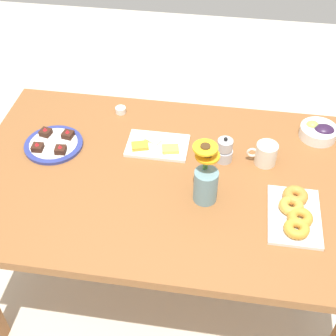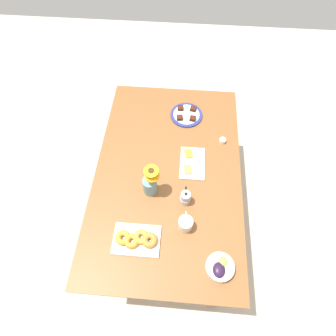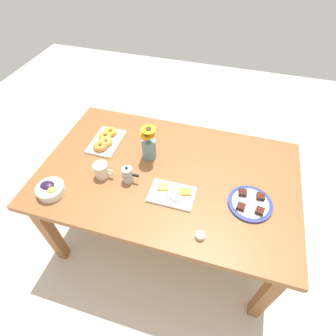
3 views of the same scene
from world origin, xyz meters
name	(u,v)px [view 2 (image 2 of 3)]	position (x,y,z in m)	size (l,w,h in m)	color
ground_plane	(168,210)	(0.00, 0.00, 0.00)	(6.00, 6.00, 0.00)	beige
dining_table	(168,177)	(0.00, 0.00, 0.65)	(1.60, 1.00, 0.74)	brown
coffee_mug	(185,224)	(-0.38, -0.14, 0.79)	(0.12, 0.09, 0.09)	silver
grape_bowl	(220,267)	(-0.61, -0.34, 0.77)	(0.16, 0.16, 0.07)	white
cheese_platter	(192,163)	(0.07, -0.16, 0.75)	(0.26, 0.17, 0.03)	white
croissant_platter	(137,239)	(-0.49, 0.15, 0.76)	(0.19, 0.28, 0.05)	white
jam_cup_honey	(223,140)	(0.28, -0.38, 0.76)	(0.05, 0.05, 0.03)	white
dessert_plate	(186,115)	(0.51, -0.10, 0.75)	(0.25, 0.25, 0.05)	navy
flower_vase	(150,184)	(-0.16, 0.10, 0.83)	(0.10, 0.11, 0.25)	#6B939E
moka_pot	(185,198)	(-0.21, -0.13, 0.79)	(0.11, 0.07, 0.12)	#B7B7BC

